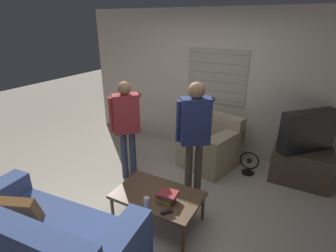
{
  "coord_description": "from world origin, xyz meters",
  "views": [
    {
      "loc": [
        1.55,
        -2.45,
        2.34
      ],
      "look_at": [
        -0.04,
        0.45,
        1.0
      ],
      "focal_mm": 28.0,
      "sensor_mm": 36.0,
      "label": 1
    }
  ],
  "objects_px": {
    "coffee_table": "(158,196)",
    "spare_remote": "(167,212)",
    "couch_blue": "(41,246)",
    "armchair_beige": "(211,146)",
    "tv": "(308,131)",
    "floor_fan": "(249,163)",
    "person_left_standing": "(126,120)",
    "book_stack": "(167,196)",
    "person_right_standing": "(195,128)",
    "soda_can": "(147,202)"
  },
  "relations": [
    {
      "from": "coffee_table",
      "to": "spare_remote",
      "type": "relative_size",
      "value": 8.28
    },
    {
      "from": "couch_blue",
      "to": "spare_remote",
      "type": "xyz_separation_m",
      "value": [
        0.84,
        0.93,
        0.06
      ]
    },
    {
      "from": "armchair_beige",
      "to": "tv",
      "type": "xyz_separation_m",
      "value": [
        1.38,
        0.19,
        0.49
      ]
    },
    {
      "from": "floor_fan",
      "to": "coffee_table",
      "type": "bearing_deg",
      "value": -114.2
    },
    {
      "from": "tv",
      "to": "person_left_standing",
      "type": "distance_m",
      "value": 2.67
    },
    {
      "from": "person_left_standing",
      "to": "spare_remote",
      "type": "height_order",
      "value": "person_left_standing"
    },
    {
      "from": "coffee_table",
      "to": "book_stack",
      "type": "xyz_separation_m",
      "value": [
        0.16,
        -0.05,
        0.09
      ]
    },
    {
      "from": "couch_blue",
      "to": "armchair_beige",
      "type": "bearing_deg",
      "value": 71.21
    },
    {
      "from": "coffee_table",
      "to": "person_right_standing",
      "type": "xyz_separation_m",
      "value": [
        0.16,
        0.7,
        0.68
      ]
    },
    {
      "from": "tv",
      "to": "spare_remote",
      "type": "relative_size",
      "value": 6.13
    },
    {
      "from": "couch_blue",
      "to": "person_right_standing",
      "type": "relative_size",
      "value": 1.17
    },
    {
      "from": "armchair_beige",
      "to": "spare_remote",
      "type": "relative_size",
      "value": 8.06
    },
    {
      "from": "armchair_beige",
      "to": "book_stack",
      "type": "relative_size",
      "value": 4.14
    },
    {
      "from": "spare_remote",
      "to": "armchair_beige",
      "type": "bearing_deg",
      "value": 134.6
    },
    {
      "from": "couch_blue",
      "to": "coffee_table",
      "type": "xyz_separation_m",
      "value": [
        0.59,
        1.17,
        0.01
      ]
    },
    {
      "from": "tv",
      "to": "person_right_standing",
      "type": "relative_size",
      "value": 0.47
    },
    {
      "from": "tv",
      "to": "person_left_standing",
      "type": "bearing_deg",
      "value": -20.36
    },
    {
      "from": "person_left_standing",
      "to": "floor_fan",
      "type": "height_order",
      "value": "person_left_standing"
    },
    {
      "from": "book_stack",
      "to": "spare_remote",
      "type": "distance_m",
      "value": 0.22
    },
    {
      "from": "person_left_standing",
      "to": "spare_remote",
      "type": "relative_size",
      "value": 12.29
    },
    {
      "from": "person_left_standing",
      "to": "spare_remote",
      "type": "bearing_deg",
      "value": -82.65
    },
    {
      "from": "couch_blue",
      "to": "armchair_beige",
      "type": "distance_m",
      "value": 2.9
    },
    {
      "from": "couch_blue",
      "to": "person_left_standing",
      "type": "relative_size",
      "value": 1.24
    },
    {
      "from": "armchair_beige",
      "to": "spare_remote",
      "type": "xyz_separation_m",
      "value": [
        0.17,
        -1.88,
        0.06
      ]
    },
    {
      "from": "spare_remote",
      "to": "floor_fan",
      "type": "height_order",
      "value": "spare_remote"
    },
    {
      "from": "tv",
      "to": "soda_can",
      "type": "xyz_separation_m",
      "value": [
        -1.46,
        -2.09,
        -0.38
      ]
    },
    {
      "from": "armchair_beige",
      "to": "soda_can",
      "type": "bearing_deg",
      "value": 102.52
    },
    {
      "from": "soda_can",
      "to": "floor_fan",
      "type": "height_order",
      "value": "soda_can"
    },
    {
      "from": "book_stack",
      "to": "floor_fan",
      "type": "xyz_separation_m",
      "value": [
        0.58,
        1.69,
        -0.27
      ]
    },
    {
      "from": "soda_can",
      "to": "spare_remote",
      "type": "bearing_deg",
      "value": 4.38
    },
    {
      "from": "couch_blue",
      "to": "armchair_beige",
      "type": "xyz_separation_m",
      "value": [
        0.68,
        2.82,
        0.0
      ]
    },
    {
      "from": "person_right_standing",
      "to": "soda_can",
      "type": "xyz_separation_m",
      "value": [
        -0.15,
        -0.96,
        -0.58
      ]
    },
    {
      "from": "tv",
      "to": "soda_can",
      "type": "distance_m",
      "value": 2.57
    },
    {
      "from": "person_left_standing",
      "to": "book_stack",
      "type": "xyz_separation_m",
      "value": [
        1.07,
        -0.7,
        -0.51
      ]
    },
    {
      "from": "couch_blue",
      "to": "person_right_standing",
      "type": "xyz_separation_m",
      "value": [
        0.75,
        1.87,
        0.69
      ]
    },
    {
      "from": "person_right_standing",
      "to": "coffee_table",
      "type": "bearing_deg",
      "value": -137.98
    },
    {
      "from": "couch_blue",
      "to": "person_left_standing",
      "type": "xyz_separation_m",
      "value": [
        -0.33,
        1.82,
        0.62
      ]
    },
    {
      "from": "armchair_beige",
      "to": "coffee_table",
      "type": "relative_size",
      "value": 0.97
    },
    {
      "from": "coffee_table",
      "to": "spare_remote",
      "type": "height_order",
      "value": "spare_remote"
    },
    {
      "from": "soda_can",
      "to": "spare_remote",
      "type": "height_order",
      "value": "soda_can"
    },
    {
      "from": "soda_can",
      "to": "tv",
      "type": "bearing_deg",
      "value": 55.07
    },
    {
      "from": "coffee_table",
      "to": "person_right_standing",
      "type": "distance_m",
      "value": 0.99
    },
    {
      "from": "book_stack",
      "to": "coffee_table",
      "type": "bearing_deg",
      "value": 162.51
    },
    {
      "from": "armchair_beige",
      "to": "spare_remote",
      "type": "distance_m",
      "value": 1.89
    },
    {
      "from": "armchair_beige",
      "to": "floor_fan",
      "type": "relative_size",
      "value": 2.59
    },
    {
      "from": "armchair_beige",
      "to": "book_stack",
      "type": "bearing_deg",
      "value": 107.07
    },
    {
      "from": "person_left_standing",
      "to": "soda_can",
      "type": "relative_size",
      "value": 12.27
    },
    {
      "from": "tv",
      "to": "floor_fan",
      "type": "xyz_separation_m",
      "value": [
        -0.73,
        -0.18,
        -0.65
      ]
    },
    {
      "from": "coffee_table",
      "to": "book_stack",
      "type": "distance_m",
      "value": 0.19
    },
    {
      "from": "couch_blue",
      "to": "person_right_standing",
      "type": "distance_m",
      "value": 2.13
    }
  ]
}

